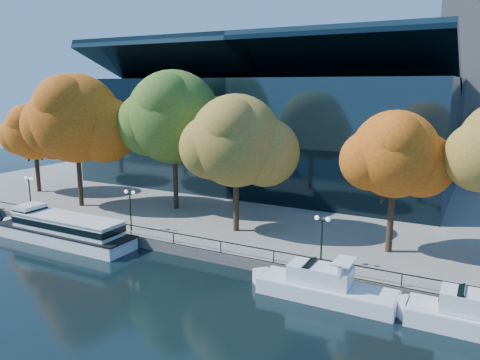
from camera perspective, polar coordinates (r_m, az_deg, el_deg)
The scene contains 15 objects.
ground at distance 41.44m, azimuth -10.74°, elevation -10.14°, with size 160.00×160.00×0.00m, color black.
promenade at distance 72.06m, azimuth 7.60°, elevation -0.32°, with size 90.00×67.08×1.00m.
railing at distance 43.21m, azimuth -8.13°, elevation -6.41°, with size 88.20×0.08×0.99m.
convention_building at distance 68.18m, azimuth 3.24°, elevation 5.91°, with size 50.00×24.57×21.43m.
tour_boat at distance 49.32m, azimuth -21.03°, elevation -5.49°, with size 17.10×3.81×3.24m.
cruiser_near at distance 35.00m, azimuth 9.78°, elevation -12.53°, with size 10.99×2.83×3.18m.
cruiser_far at distance 33.62m, azimuth 26.60°, elevation -14.64°, with size 9.84×2.73×3.21m.
tree_0 at distance 67.67m, azimuth -23.75°, elevation 5.31°, with size 9.37×7.69×11.89m.
tree_1 at distance 57.41m, azimuth -19.30°, elevation 6.90°, with size 12.89×10.57×15.54m.
tree_2 at distance 53.34m, azimuth -7.93°, elevation 7.35°, with size 13.13×10.77×15.86m.
tree_3 at distance 44.60m, azimuth -0.32°, elevation 4.55°, with size 11.12×9.12×13.38m.
tree_4 at distance 40.88m, azimuth 18.53°, elevation 2.76°, with size 9.15×7.50×12.18m.
lamp_0 at distance 57.92m, azimuth -24.31°, elevation -0.64°, with size 1.26×0.36×4.03m.
lamp_1 at distance 47.28m, azimuth -13.26°, elevation -2.46°, with size 1.26×0.36×4.03m.
lamp_2 at distance 37.68m, azimuth 9.96°, elevation -5.91°, with size 1.26×0.36×4.03m.
Camera 1 is at (24.52, -29.78, 15.16)m, focal length 35.00 mm.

